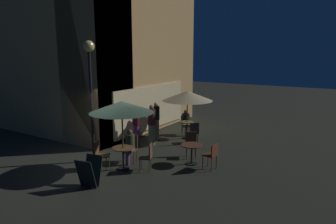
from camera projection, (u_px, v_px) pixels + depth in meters
The scene contains 21 objects.
ground_plane at pixel (100, 165), 10.69m from camera, with size 60.00×60.00×0.00m, color #292A21.
cafe_building at pixel (93, 29), 14.75m from camera, with size 7.94×8.44×9.98m.
street_lamp_near_corner at pixel (90, 71), 10.47m from camera, with size 0.39×0.39×4.28m.
menu_sandwich_board at pixel (89, 172), 8.91m from camera, with size 0.73×0.66×0.88m.
cafe_table_0 at pixel (187, 127), 13.94m from camera, with size 0.62×0.62×0.79m.
cafe_table_1 at pixel (123, 154), 10.22m from camera, with size 0.74×0.74×0.76m.
cafe_table_2 at pixel (192, 150), 10.71m from camera, with size 0.77×0.77×0.71m.
patio_umbrella_0 at pixel (187, 96), 13.67m from camera, with size 2.27×2.27×2.20m.
patio_umbrella_1 at pixel (122, 107), 9.92m from camera, with size 2.11×2.11×2.33m.
cafe_chair_0 at pixel (194, 131), 13.14m from camera, with size 0.57×0.57×0.94m.
cafe_chair_1 at pixel (185, 123), 14.70m from camera, with size 0.58×0.58×0.90m.
cafe_chair_2 at pixel (100, 152), 10.26m from camera, with size 0.58×0.58×0.98m.
cafe_chair_3 at pixel (148, 155), 10.10m from camera, with size 0.52×0.52×0.93m.
cafe_chair_4 at pixel (131, 146), 11.00m from camera, with size 0.56×0.56×0.97m.
cafe_chair_5 at pixel (212, 154), 10.20m from camera, with size 0.46×0.46×0.89m.
cafe_chair_6 at pixel (191, 142), 11.49m from camera, with size 0.57×0.57×0.94m.
patron_seated_0 at pixel (186, 121), 14.54m from camera, with size 0.54×0.51×1.21m.
patron_seated_1 at pixel (130, 144), 10.83m from camera, with size 0.52×0.43×1.21m.
patron_standing_2 at pixel (152, 125), 12.95m from camera, with size 0.34×0.34×1.72m.
patron_standing_3 at pixel (156, 121), 13.68m from camera, with size 0.32×0.32×1.72m.
patron_standing_4 at pixel (136, 125), 12.73m from camera, with size 0.32×0.32×1.75m.
Camera 1 is at (-7.33, -7.40, 3.87)m, focal length 32.70 mm.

